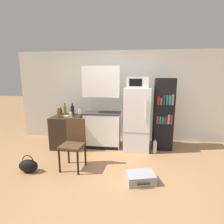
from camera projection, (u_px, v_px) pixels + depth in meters
name	position (u px, v px, depth m)	size (l,w,h in m)	color
ground_plane	(120.00, 177.00, 3.07)	(24.00, 24.00, 0.00)	#A3754C
wall_back	(133.00, 97.00, 4.75)	(6.40, 0.10, 2.41)	beige
side_table	(67.00, 131.00, 4.38)	(0.67, 0.68, 0.79)	#2D2319
kitchen_hutch	(102.00, 111.00, 4.28)	(0.88, 0.48, 1.98)	white
refrigerator	(136.00, 119.00, 4.15)	(0.60, 0.61, 1.49)	white
microwave	(137.00, 82.00, 3.98)	(0.48, 0.38, 0.24)	silver
bookshelf	(163.00, 114.00, 4.17)	(0.45, 0.37, 1.71)	black
bottle_ketchup_red	(61.00, 112.00, 4.47)	(0.08, 0.08, 0.18)	#AD1914
bottle_olive_oil	(65.00, 111.00, 4.30)	(0.07, 0.07, 0.31)	#566619
bottle_clear_short	(71.00, 115.00, 4.14)	(0.07, 0.07, 0.16)	silver
bottle_milk_white	(80.00, 111.00, 4.54)	(0.08, 0.08, 0.17)	white
bottle_amber_beer	(59.00, 114.00, 4.13)	(0.09, 0.09, 0.22)	brown
bottle_wine_dark	(73.00, 110.00, 4.42)	(0.09, 0.09, 0.29)	black
bowl	(66.00, 116.00, 4.18)	(0.13, 0.13, 0.04)	silver
chair	(74.00, 139.00, 3.34)	(0.44, 0.44, 0.95)	black
suitcase_large_flat	(140.00, 178.00, 2.91)	(0.53, 0.43, 0.16)	#99999E
handbag	(28.00, 166.00, 3.22)	(0.36, 0.20, 0.33)	black
water_bottle_front	(155.00, 147.00, 4.04)	(0.09, 0.09, 0.35)	silver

